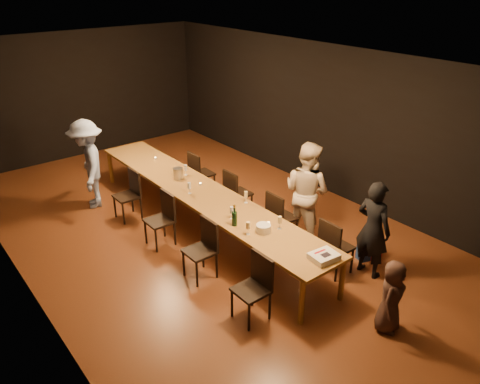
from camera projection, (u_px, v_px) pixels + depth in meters
ground at (202, 228)px, 8.52m from camera, size 10.00×10.00×0.00m
room_shell at (197, 118)px, 7.61m from camera, size 6.04×10.04×3.02m
table at (201, 194)px, 8.21m from camera, size 0.90×6.00×0.75m
chair_right_0 at (337, 246)px, 7.11m from camera, size 0.42×0.42×0.93m
chair_right_1 at (282, 217)px, 7.95m from camera, size 0.42×0.42×0.93m
chair_right_2 at (238, 193)px, 8.79m from camera, size 0.42×0.42×0.93m
chair_right_3 at (202, 173)px, 9.64m from camera, size 0.42×0.42×0.93m
chair_left_0 at (251, 290)px, 6.15m from camera, size 0.42×0.42×0.93m
chair_left_1 at (200, 251)px, 6.99m from camera, size 0.42×0.42×0.93m
chair_left_2 at (159, 220)px, 7.83m from camera, size 0.42×0.42×0.93m
chair_left_3 at (127, 196)px, 8.68m from camera, size 0.42×0.42×0.93m
woman_birthday at (373, 229)px, 6.96m from camera, size 0.39×0.58×1.55m
woman_tan at (307, 191)px, 7.89m from camera, size 0.76×0.93×1.75m
man_blue at (88, 164)px, 8.97m from camera, size 0.99×1.29×1.75m
child at (391, 296)px, 5.95m from camera, size 0.58×0.48×1.02m
gift_bag_red at (376, 250)px, 7.59m from camera, size 0.25×0.15×0.28m
gift_bag_blue at (366, 250)px, 7.56m from camera, size 0.30×0.23×0.33m
birthday_cake at (324, 256)px, 6.27m from camera, size 0.39×0.33×0.09m
plate_stack at (263, 228)px, 6.90m from camera, size 0.28×0.28×0.12m
champagne_bottle at (234, 215)px, 7.04m from camera, size 0.10×0.10×0.35m
ice_bucket at (178, 173)px, 8.64m from camera, size 0.21×0.21×0.21m
wineglass_0 at (248, 228)px, 6.82m from camera, size 0.06×0.06×0.21m
wineglass_1 at (280, 223)px, 6.97m from camera, size 0.06×0.06×0.21m
wineglass_2 at (232, 213)px, 7.25m from camera, size 0.06×0.06×0.21m
wineglass_3 at (246, 197)px, 7.75m from camera, size 0.06×0.06×0.21m
wineglass_4 at (189, 188)px, 8.07m from camera, size 0.06×0.06×0.21m
wineglass_5 at (186, 170)px, 8.79m from camera, size 0.06×0.06×0.21m
tealight_near at (268, 223)px, 7.13m from camera, size 0.05×0.05×0.03m
tealight_mid at (200, 184)px, 8.43m from camera, size 0.05×0.05×0.03m
tealight_far at (155, 158)px, 9.57m from camera, size 0.05×0.05×0.03m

